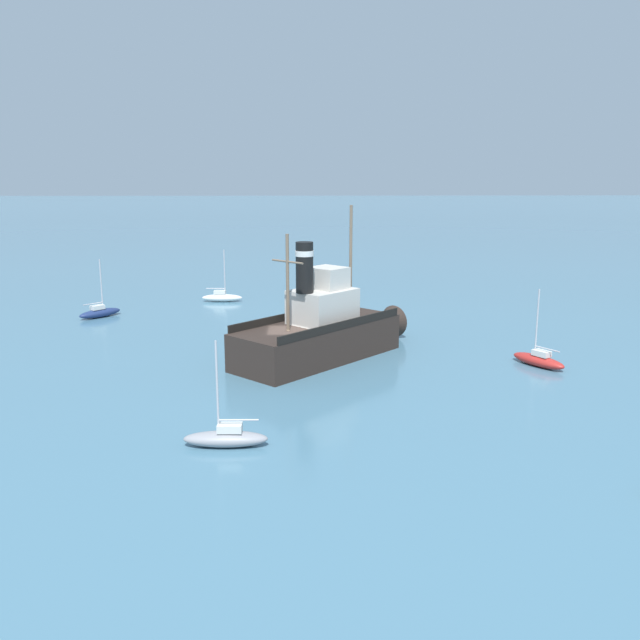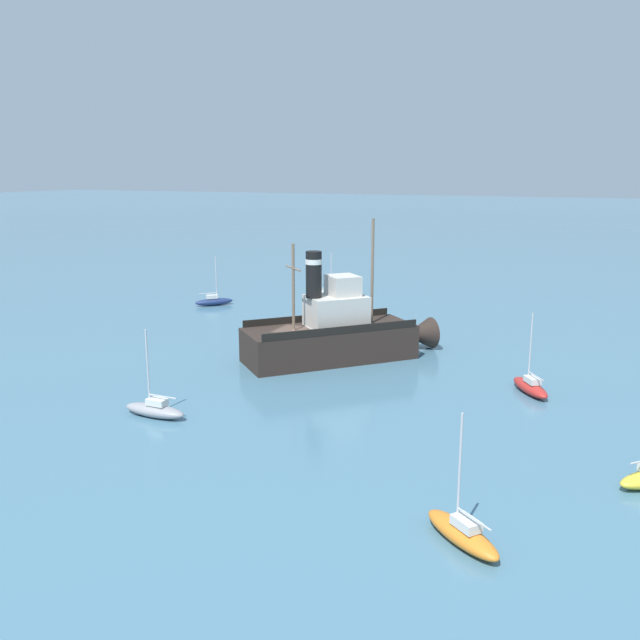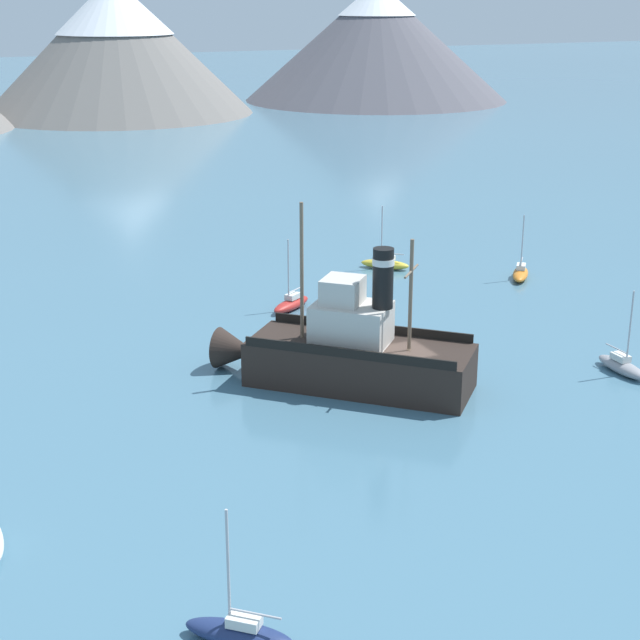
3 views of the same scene
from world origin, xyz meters
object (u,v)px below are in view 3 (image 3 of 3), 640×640
at_px(sailboat_navy, 239,632).
at_px(sailboat_grey, 622,366).
at_px(old_tugboat, 349,353).
at_px(sailboat_red, 291,303).
at_px(sailboat_orange, 521,273).
at_px(sailboat_yellow, 385,263).

relative_size(sailboat_navy, sailboat_grey, 1.00).
relative_size(old_tugboat, sailboat_red, 2.60).
distance_m(sailboat_navy, sailboat_red, 35.64).
distance_m(old_tugboat, sailboat_red, 13.82).
distance_m(sailboat_navy, sailboat_orange, 46.53).
relative_size(sailboat_yellow, sailboat_orange, 1.00).
bearing_deg(sailboat_red, sailboat_grey, -56.13).
height_order(sailboat_grey, sailboat_yellow, same).
xyz_separation_m(old_tugboat, sailboat_grey, (14.69, -4.84, -1.40)).
xyz_separation_m(sailboat_yellow, sailboat_orange, (7.89, -6.60, 0.00)).
bearing_deg(sailboat_navy, sailboat_grey, 26.27).
relative_size(sailboat_navy, sailboat_red, 1.00).
bearing_deg(sailboat_orange, sailboat_navy, -136.77).
xyz_separation_m(sailboat_grey, sailboat_orange, (6.10, 18.15, 0.00)).
xyz_separation_m(sailboat_navy, sailboat_yellow, (26.01, 38.47, 0.00)).
height_order(old_tugboat, sailboat_red, old_tugboat).
bearing_deg(sailboat_orange, old_tugboat, -147.39).
relative_size(sailboat_navy, sailboat_orange, 1.00).
height_order(sailboat_navy, sailboat_orange, same).
relative_size(old_tugboat, sailboat_orange, 2.60).
distance_m(sailboat_yellow, sailboat_orange, 10.29).
distance_m(old_tugboat, sailboat_grey, 15.54).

